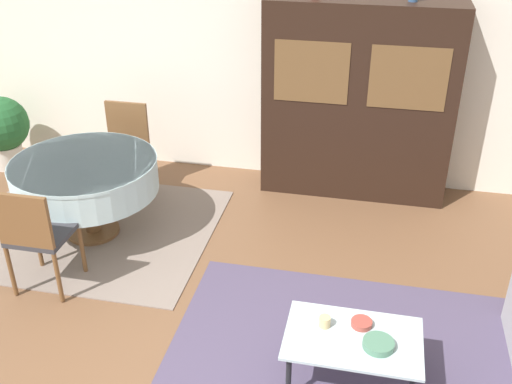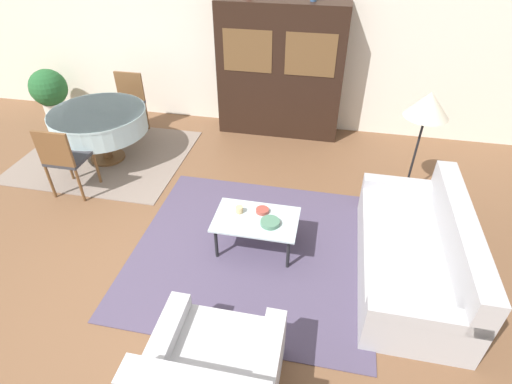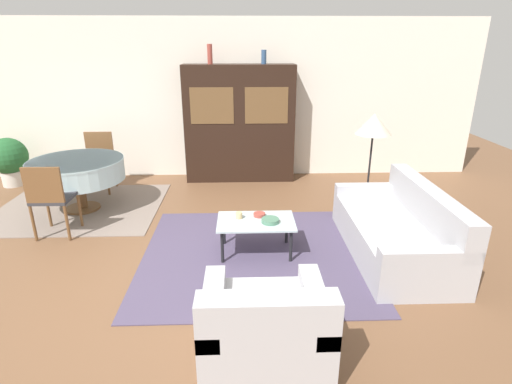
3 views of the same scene
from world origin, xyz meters
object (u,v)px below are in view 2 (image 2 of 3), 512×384
(display_cabinet, at_px, (280,72))
(cup, at_px, (239,210))
(dining_chair_near, at_px, (64,157))
(coffee_table, at_px, (256,222))
(bowl, at_px, (270,223))
(bowl_small, at_px, (262,211))
(floor_lamp, at_px, (428,108))
(couch, at_px, (417,254))
(dining_table, at_px, (99,121))
(dining_chair_far, at_px, (128,100))
(armchair, at_px, (212,378))
(potted_plant, at_px, (49,90))

(display_cabinet, xyz_separation_m, cup, (-0.00, -2.66, -0.54))
(dining_chair_near, bearing_deg, coffee_table, -11.46)
(coffee_table, height_order, display_cabinet, display_cabinet)
(bowl, xyz_separation_m, bowl_small, (-0.11, 0.18, -0.00))
(floor_lamp, height_order, bowl_small, floor_lamp)
(bowl, height_order, bowl_small, bowl)
(floor_lamp, distance_m, bowl, 2.19)
(coffee_table, bearing_deg, display_cabinet, 93.98)
(couch, relative_size, bowl_small, 14.06)
(dining_table, height_order, dining_chair_far, dining_chair_far)
(floor_lamp, xyz_separation_m, cup, (-1.86, -1.27, -0.75))
(armchair, distance_m, floor_lamp, 3.54)
(display_cabinet, height_order, potted_plant, display_cabinet)
(bowl, distance_m, bowl_small, 0.21)
(dining_table, distance_m, cup, 2.64)
(dining_table, relative_size, bowl_small, 9.39)
(dining_chair_near, relative_size, bowl, 4.73)
(display_cabinet, relative_size, floor_lamp, 1.42)
(cup, bearing_deg, armchair, -83.27)
(cup, xyz_separation_m, bowl_small, (0.23, 0.06, -0.02))
(couch, relative_size, bowl, 9.84)
(floor_lamp, relative_size, potted_plant, 1.69)
(couch, bearing_deg, dining_chair_near, 82.15)
(coffee_table, relative_size, floor_lamp, 0.63)
(dining_chair_far, height_order, bowl, dining_chair_far)
(coffee_table, xyz_separation_m, dining_chair_near, (-2.48, 0.50, 0.18))
(coffee_table, xyz_separation_m, cup, (-0.19, 0.07, 0.08))
(couch, distance_m, dining_chair_far, 4.69)
(cup, distance_m, potted_plant, 4.57)
(dining_chair_near, distance_m, potted_plant, 2.54)
(bowl_small, bearing_deg, potted_plant, 149.98)
(display_cabinet, bearing_deg, potted_plant, -176.50)
(armchair, relative_size, dining_chair_near, 1.01)
(armchair, xyz_separation_m, potted_plant, (-4.07, 4.15, 0.19))
(display_cabinet, relative_size, dining_chair_near, 2.11)
(floor_lamp, height_order, cup, floor_lamp)
(couch, xyz_separation_m, coffee_table, (-1.61, 0.06, 0.09))
(bowl_small, distance_m, potted_plant, 4.74)
(floor_lamp, bearing_deg, dining_chair_near, -168.70)
(coffee_table, xyz_separation_m, floor_lamp, (1.67, 1.33, 0.83))
(coffee_table, bearing_deg, dining_table, 151.16)
(couch, bearing_deg, coffee_table, 87.84)
(dining_chair_far, bearing_deg, dining_table, 90.00)
(armchair, relative_size, bowl, 4.77)
(dining_chair_near, bearing_deg, bowl, -11.97)
(display_cabinet, bearing_deg, bowl, -82.91)
(coffee_table, relative_size, potted_plant, 1.06)
(display_cabinet, distance_m, dining_chair_near, 3.22)
(dining_chair_far, height_order, floor_lamp, floor_lamp)
(floor_lamp, relative_size, bowl, 7.01)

